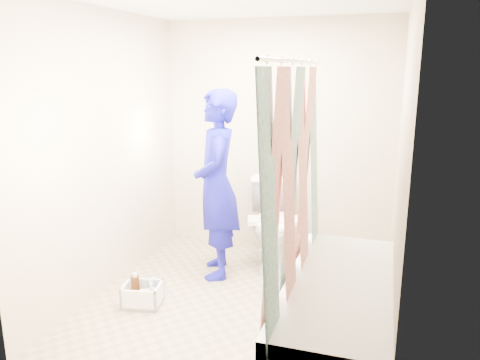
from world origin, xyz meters
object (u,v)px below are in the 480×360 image
(plumber, at_px, (217,185))
(bathtub, at_px, (338,312))
(toilet, at_px, (274,223))
(cleaning_caddy, at_px, (144,296))

(plumber, bearing_deg, bathtub, 31.57)
(toilet, relative_size, cleaning_caddy, 2.40)
(plumber, bearing_deg, cleaning_caddy, -47.47)
(bathtub, height_order, plumber, plumber)
(cleaning_caddy, bearing_deg, plumber, 53.41)
(toilet, height_order, cleaning_caddy, toilet)
(toilet, distance_m, plumber, 0.76)
(cleaning_caddy, bearing_deg, bathtub, -15.54)
(plumber, height_order, cleaning_caddy, plumber)
(bathtub, xyz_separation_m, cleaning_caddy, (-1.58, 0.11, -0.18))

